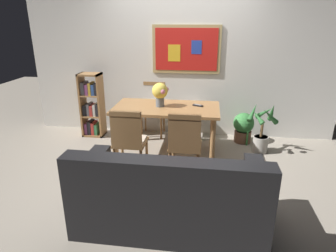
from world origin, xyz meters
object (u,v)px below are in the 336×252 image
object	(u,v)px
dining_chair_far_right	(191,105)
leather_couch	(169,198)
dining_table	(166,113)
potted_ivy	(243,127)
dining_chair_near_left	(129,138)
tv_remote	(198,105)
dining_chair_far_left	(154,104)
dining_chair_near_right	(185,141)
bookshelf	(92,106)
flower_vase	(160,92)
potted_palm	(262,132)

from	to	relation	value
dining_chair_far_right	leather_couch	world-z (taller)	dining_chair_far_right
dining_chair_far_right	dining_table	bearing A→B (deg)	-111.78
leather_couch	potted_ivy	bearing A→B (deg)	67.83
dining_chair_near_left	tv_remote	xyz separation A→B (m)	(0.82, 0.90, 0.19)
dining_table	dining_chair_far_left	world-z (taller)	dining_chair_far_left
dining_chair_far_left	leather_couch	bearing A→B (deg)	-76.22
dining_chair_near_right	leather_couch	bearing A→B (deg)	-94.62
dining_chair_far_right	potted_ivy	bearing A→B (deg)	-15.33
dining_table	dining_chair_near_right	size ratio (longest dim) A/B	1.69
dining_table	dining_chair_near_left	size ratio (longest dim) A/B	1.69
dining_chair_near_right	dining_chair_far_right	bearing A→B (deg)	90.79
potted_ivy	dining_chair_far_right	bearing A→B (deg)	164.67
dining_chair_near_left	leather_couch	world-z (taller)	dining_chair_near_left
dining_chair_near_right	dining_chair_far_left	world-z (taller)	same
dining_chair_far_left	bookshelf	xyz separation A→B (m)	(-1.03, -0.24, -0.01)
flower_vase	dining_chair_near_right	bearing A→B (deg)	-62.19
dining_table	potted_ivy	world-z (taller)	dining_table
dining_chair_far_right	dining_chair_near_left	world-z (taller)	same
dining_chair_near_left	bookshelf	distance (m)	1.66
potted_palm	flower_vase	bearing A→B (deg)	-173.09
leather_couch	bookshelf	xyz separation A→B (m)	(-1.63, 2.24, 0.21)
leather_couch	dining_chair_far_right	bearing A→B (deg)	88.87
potted_ivy	potted_palm	size ratio (longest dim) A/B	0.67
dining_chair_far_left	flower_vase	distance (m)	0.89
leather_couch	potted_palm	world-z (taller)	leather_couch
dining_chair_far_right	bookshelf	world-z (taller)	bookshelf
tv_remote	potted_ivy	bearing A→B (deg)	32.21
dining_chair_far_left	potted_palm	xyz separation A→B (m)	(1.76, -0.57, -0.21)
leather_couch	potted_palm	bearing A→B (deg)	58.79
bookshelf	potted_palm	size ratio (longest dim) A/B	1.35
dining_table	bookshelf	distance (m)	1.46
potted_ivy	bookshelf	bearing A→B (deg)	-179.13
dining_chair_far_right	flower_vase	size ratio (longest dim) A/B	2.61
dining_chair_far_left	bookshelf	bearing A→B (deg)	-166.80
dining_chair_near_right	flower_vase	world-z (taller)	flower_vase
flower_vase	tv_remote	distance (m)	0.59
tv_remote	dining_chair_near_left	bearing A→B (deg)	-132.26
dining_chair_near_right	potted_palm	xyz separation A→B (m)	(1.08, 1.01, -0.21)
tv_remote	dining_chair_far_right	bearing A→B (deg)	100.74
potted_ivy	dining_chair_far_left	bearing A→B (deg)	172.51
dining_chair_far_left	potted_palm	distance (m)	1.86
dining_chair_near_left	potted_ivy	bearing A→B (deg)	41.23
dining_chair_near_left	potted_ivy	xyz separation A→B (m)	(1.56, 1.37, -0.28)
dining_table	leather_couch	distance (m)	1.76
dining_chair_far_left	leather_couch	world-z (taller)	dining_chair_far_left
dining_chair_near_right	bookshelf	xyz separation A→B (m)	(-1.71, 1.34, -0.01)
dining_chair_far_right	bookshelf	xyz separation A→B (m)	(-1.68, -0.28, -0.01)
dining_chair_far_right	flower_vase	world-z (taller)	flower_vase
dining_chair_near_left	potted_palm	distance (m)	2.06
dining_table	tv_remote	distance (m)	0.48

